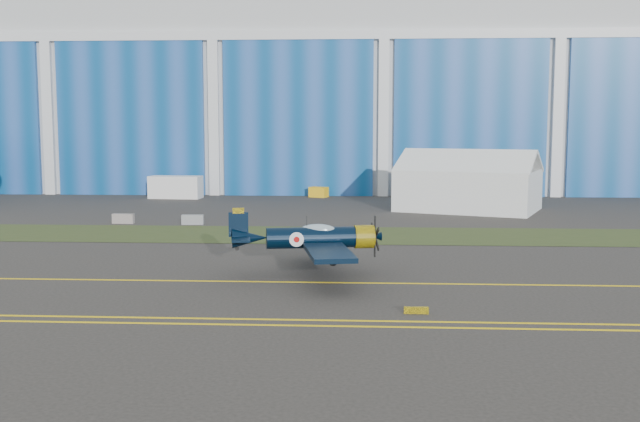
# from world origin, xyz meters

# --- Properties ---
(ground) EXTENTS (260.00, 260.00, 0.00)m
(ground) POSITION_xyz_m (0.00, 0.00, 0.00)
(ground) COLOR #373330
(ground) RESTS_ON ground
(grass_median) EXTENTS (260.00, 10.00, 0.02)m
(grass_median) POSITION_xyz_m (0.00, 14.00, 0.02)
(grass_median) COLOR #475128
(grass_median) RESTS_ON ground
(hangar) EXTENTS (220.00, 45.70, 30.00)m
(hangar) POSITION_xyz_m (0.00, 71.79, 14.96)
(hangar) COLOR silver
(hangar) RESTS_ON ground
(taxiway_centreline) EXTENTS (200.00, 0.20, 0.02)m
(taxiway_centreline) POSITION_xyz_m (0.00, -5.00, 0.01)
(taxiway_centreline) COLOR yellow
(taxiway_centreline) RESTS_ON ground
(guard_board_right) EXTENTS (1.20, 0.15, 0.35)m
(guard_board_right) POSITION_xyz_m (22.00, -12.00, 0.17)
(guard_board_right) COLOR yellow
(guard_board_right) RESTS_ON ground
(warbird) EXTENTS (12.50, 14.23, 3.72)m
(warbird) POSITION_xyz_m (16.29, -2.93, 2.33)
(warbird) COLOR black
(warbird) RESTS_ON ground
(tent) EXTENTS (17.07, 14.88, 6.63)m
(tent) POSITION_xyz_m (30.78, 33.40, 3.32)
(tent) COLOR white
(tent) RESTS_ON ground
(shipping_container) EXTENTS (6.66, 3.13, 2.80)m
(shipping_container) POSITION_xyz_m (-4.11, 44.78, 1.40)
(shipping_container) COLOR white
(shipping_container) RESTS_ON ground
(tug) EXTENTS (2.60, 2.14, 1.30)m
(tug) POSITION_xyz_m (13.78, 47.21, 0.65)
(tug) COLOR yellow
(tug) RESTS_ON ground
(barrier_a) EXTENTS (2.02, 0.66, 0.90)m
(barrier_a) POSITION_xyz_m (-2.95, 20.41, 0.45)
(barrier_a) COLOR gray
(barrier_a) RESTS_ON ground
(barrier_b) EXTENTS (2.03, 0.72, 0.90)m
(barrier_b) POSITION_xyz_m (3.71, 20.00, 0.45)
(barrier_b) COLOR gray
(barrier_b) RESTS_ON ground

